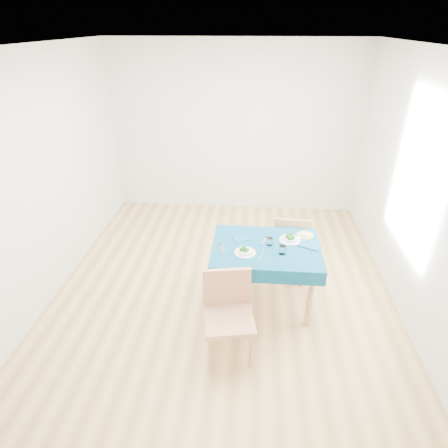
# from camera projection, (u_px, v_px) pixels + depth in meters

# --- Properties ---
(room_shell) EXTENTS (4.02, 4.52, 2.73)m
(room_shell) POSITION_uv_depth(u_px,v_px,m) (224.00, 183.00, 4.03)
(room_shell) COLOR #A27D43
(room_shell) RESTS_ON ground
(table) EXTENTS (1.15, 0.87, 0.76)m
(table) POSITION_uv_depth(u_px,v_px,m) (264.00, 275.00, 4.20)
(table) COLOR navy
(table) RESTS_ON ground
(chair_near) EXTENTS (0.54, 0.57, 1.15)m
(chair_near) POSITION_uv_depth(u_px,v_px,m) (229.00, 307.00, 3.44)
(chair_near) COLOR #AB7650
(chair_near) RESTS_ON ground
(chair_far) EXTENTS (0.47, 0.51, 1.09)m
(chair_far) POSITION_uv_depth(u_px,v_px,m) (291.00, 234.00, 4.68)
(chair_far) COLOR #AB7650
(chair_far) RESTS_ON ground
(bowl_near) EXTENTS (0.22, 0.22, 0.07)m
(bowl_near) POSITION_uv_depth(u_px,v_px,m) (245.00, 250.00, 3.88)
(bowl_near) COLOR white
(bowl_near) RESTS_ON table
(bowl_far) EXTENTS (0.24, 0.24, 0.07)m
(bowl_far) POSITION_uv_depth(u_px,v_px,m) (290.00, 238.00, 4.11)
(bowl_far) COLOR white
(bowl_far) RESTS_ON table
(fork_near) EXTENTS (0.08, 0.18, 0.00)m
(fork_near) POSITION_uv_depth(u_px,v_px,m) (222.00, 249.00, 3.98)
(fork_near) COLOR silver
(fork_near) RESTS_ON table
(knife_near) EXTENTS (0.06, 0.21, 0.00)m
(knife_near) POSITION_uv_depth(u_px,v_px,m) (262.00, 255.00, 3.87)
(knife_near) COLOR silver
(knife_near) RESTS_ON table
(fork_far) EXTENTS (0.09, 0.18, 0.00)m
(fork_far) POSITION_uv_depth(u_px,v_px,m) (264.00, 241.00, 4.12)
(fork_far) COLOR silver
(fork_far) RESTS_ON table
(knife_far) EXTENTS (0.03, 0.20, 0.00)m
(knife_far) POSITION_uv_depth(u_px,v_px,m) (311.00, 249.00, 3.97)
(knife_far) COLOR silver
(knife_far) RESTS_ON table
(napkin_near) EXTENTS (0.23, 0.21, 0.01)m
(napkin_near) POSITION_uv_depth(u_px,v_px,m) (242.00, 239.00, 4.15)
(napkin_near) COLOR navy
(napkin_near) RESTS_ON table
(napkin_far) EXTENTS (0.27, 0.24, 0.01)m
(napkin_far) POSITION_uv_depth(u_px,v_px,m) (310.00, 245.00, 4.03)
(napkin_far) COLOR navy
(napkin_far) RESTS_ON table
(tumbler_center) EXTENTS (0.07, 0.07, 0.09)m
(tumbler_center) POSITION_uv_depth(u_px,v_px,m) (270.00, 242.00, 4.02)
(tumbler_center) COLOR white
(tumbler_center) RESTS_ON table
(tumbler_side) EXTENTS (0.07, 0.07, 0.09)m
(tumbler_side) POSITION_uv_depth(u_px,v_px,m) (282.00, 250.00, 3.87)
(tumbler_side) COLOR white
(tumbler_side) RESTS_ON table
(side_plate) EXTENTS (0.19, 0.19, 0.01)m
(side_plate) POSITION_uv_depth(u_px,v_px,m) (305.00, 235.00, 4.22)
(side_plate) COLOR #ABC861
(side_plate) RESTS_ON table
(bread_slice) EXTENTS (0.12, 0.12, 0.01)m
(bread_slice) POSITION_uv_depth(u_px,v_px,m) (305.00, 234.00, 4.22)
(bread_slice) COLOR beige
(bread_slice) RESTS_ON side_plate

